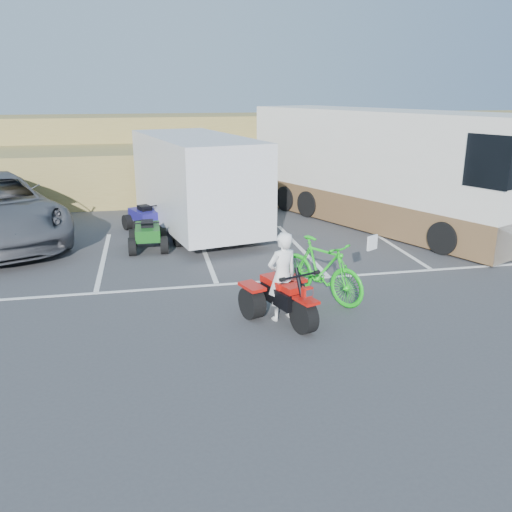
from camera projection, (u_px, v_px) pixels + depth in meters
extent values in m
plane|color=#3D3D3F|center=(233.00, 328.00, 10.22)|extent=(100.00, 100.00, 0.00)
cube|color=white|center=(104.00, 258.00, 14.39)|extent=(0.12, 5.00, 0.01)
cube|color=white|center=(205.00, 253.00, 14.90)|extent=(0.12, 5.00, 0.01)
cube|color=white|center=(299.00, 247.00, 15.41)|extent=(0.12, 5.00, 0.01)
cube|color=white|center=(388.00, 242.00, 15.92)|extent=(0.12, 5.00, 0.01)
cube|color=white|center=(471.00, 237.00, 16.43)|extent=(0.12, 5.00, 0.01)
cube|color=white|center=(217.00, 285.00, 12.47)|extent=(28.00, 0.12, 0.01)
cube|color=olive|center=(181.00, 170.00, 23.03)|extent=(40.00, 6.00, 2.00)
cube|color=olive|center=(175.00, 139.00, 26.01)|extent=(40.00, 4.00, 2.20)
imported|color=white|center=(282.00, 276.00, 10.39)|extent=(0.75, 0.61, 1.76)
imported|color=#14BF19|center=(322.00, 269.00, 11.46)|extent=(1.69, 2.22, 1.33)
cube|color=silver|center=(196.00, 179.00, 16.81)|extent=(3.84, 6.71, 2.63)
cylinder|color=black|center=(198.00, 219.00, 17.19)|extent=(2.42, 1.22, 0.74)
cube|color=silver|center=(379.00, 167.00, 17.64)|extent=(6.50, 10.20, 3.62)
cube|color=brown|center=(376.00, 207.00, 18.03)|extent=(6.54, 10.22, 1.01)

